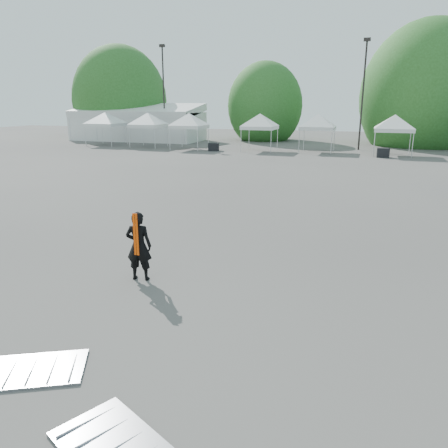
% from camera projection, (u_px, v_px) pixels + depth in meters
% --- Properties ---
extents(ground, '(120.00, 120.00, 0.00)m').
position_uv_depth(ground, '(211.00, 254.00, 12.73)').
color(ground, '#474442').
rests_on(ground, ground).
extents(marquee, '(15.00, 6.25, 4.23)m').
position_uv_depth(marquee, '(138.00, 123.00, 50.91)').
color(marquee, silver).
rests_on(marquee, ground).
extents(light_pole_west, '(0.60, 0.25, 10.30)m').
position_uv_depth(light_pole_west, '(164.00, 89.00, 47.76)').
color(light_pole_west, black).
rests_on(light_pole_west, ground).
extents(light_pole_east, '(0.60, 0.25, 9.80)m').
position_uv_depth(light_pole_east, '(363.00, 88.00, 39.56)').
color(light_pole_east, black).
rests_on(light_pole_east, ground).
extents(tree_far_w, '(4.80, 4.80, 7.30)m').
position_uv_depth(tree_far_w, '(120.00, 101.00, 54.19)').
color(tree_far_w, '#382314').
rests_on(tree_far_w, ground).
extents(tree_mid_w, '(4.16, 4.16, 6.33)m').
position_uv_depth(tree_mid_w, '(265.00, 106.00, 50.67)').
color(tree_mid_w, '#382314').
rests_on(tree_mid_w, ground).
extents(tree_mid_e, '(5.12, 5.12, 7.79)m').
position_uv_depth(tree_mid_e, '(426.00, 97.00, 44.30)').
color(tree_mid_e, '#382314').
rests_on(tree_mid_e, ground).
extents(tent_a, '(4.56, 4.56, 3.88)m').
position_uv_depth(tent_a, '(105.00, 115.00, 44.75)').
color(tent_a, silver).
rests_on(tent_a, ground).
extents(tent_b, '(4.18, 4.18, 3.88)m').
position_uv_depth(tent_b, '(148.00, 116.00, 42.77)').
color(tent_b, silver).
rests_on(tent_b, ground).
extents(tent_c, '(4.22, 4.22, 3.88)m').
position_uv_depth(tent_c, '(189.00, 116.00, 40.82)').
color(tent_c, silver).
rests_on(tent_c, ground).
extents(tent_d, '(4.17, 4.17, 3.88)m').
position_uv_depth(tent_d, '(260.00, 117.00, 39.42)').
color(tent_d, silver).
rests_on(tent_d, ground).
extents(tent_e, '(4.21, 4.21, 3.88)m').
position_uv_depth(tent_e, '(318.00, 117.00, 38.54)').
color(tent_e, silver).
rests_on(tent_e, ground).
extents(tent_f, '(4.40, 4.40, 3.88)m').
position_uv_depth(tent_f, '(395.00, 118.00, 36.03)').
color(tent_f, silver).
rests_on(tent_f, ground).
extents(man, '(0.70, 0.53, 1.74)m').
position_uv_depth(man, '(139.00, 246.00, 10.68)').
color(man, black).
rests_on(man, ground).
extents(barrier_left, '(2.21, 1.79, 0.06)m').
position_uv_depth(barrier_left, '(22.00, 371.00, 7.11)').
color(barrier_left, '#A2A5AA').
rests_on(barrier_left, ground).
extents(crate_west, '(1.07, 0.91, 0.72)m').
position_uv_depth(crate_west, '(214.00, 147.00, 39.92)').
color(crate_west, black).
rests_on(crate_west, ground).
extents(crate_mid, '(0.99, 0.78, 0.74)m').
position_uv_depth(crate_mid, '(383.00, 153.00, 35.16)').
color(crate_mid, black).
rests_on(crate_mid, ground).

